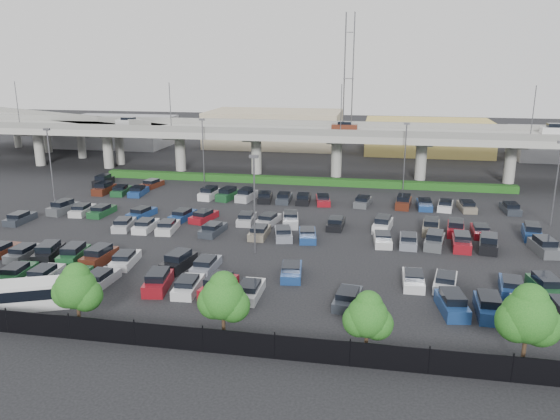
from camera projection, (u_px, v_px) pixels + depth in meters
name	position (u px, v px, depth m)	size (l,w,h in m)	color
ground	(270.00, 230.00, 64.24)	(280.00, 280.00, 0.00)	black
overpass	(307.00, 135.00, 92.76)	(150.00, 13.00, 15.80)	gray
on_ramp	(64.00, 122.00, 112.38)	(50.93, 30.13, 8.80)	gray
hedge	(301.00, 181.00, 87.78)	(66.00, 1.60, 1.10)	#183F12
fence	(188.00, 339.00, 37.48)	(70.00, 0.10, 2.00)	black
tree_row	(204.00, 296.00, 38.05)	(65.07, 3.66, 5.94)	#332316
shuttle_bus	(27.00, 294.00, 43.96)	(7.13, 4.78, 2.17)	silver
parked_cars	(258.00, 234.00, 60.82)	(62.91, 41.65, 1.67)	black
light_poles	(240.00, 174.00, 65.20)	(66.90, 48.38, 10.30)	#4D4D52
distant_buildings	(382.00, 133.00, 119.63)	(138.00, 24.00, 9.00)	gray
comm_tower	(349.00, 76.00, 129.49)	(2.40, 2.40, 30.00)	#4D4D52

